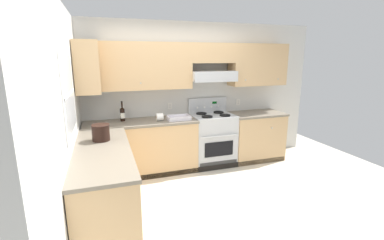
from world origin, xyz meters
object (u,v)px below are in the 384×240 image
wine_bottle (122,113)px  bucket (101,132)px  bowl (179,118)px  paper_towel_roll (160,117)px  stove (213,139)px

wine_bottle → bucket: 1.07m
bowl → paper_towel_roll: size_ratio=2.99×
wine_bottle → bowl: wine_bottle is taller
paper_towel_roll → bucket: bearing=-137.7°
stove → bucket: size_ratio=5.21×
stove → wine_bottle: bearing=176.3°
stove → paper_towel_roll: size_ratio=9.52×
stove → wine_bottle: wine_bottle is taller
stove → bowl: 0.81m
stove → bucket: bearing=-154.7°
bucket → stove: bearing=25.3°
wine_bottle → bowl: 0.93m
stove → paper_towel_roll: stove is taller
bucket → paper_towel_roll: (0.93, 0.84, -0.05)m
bucket → paper_towel_roll: size_ratio=1.83×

